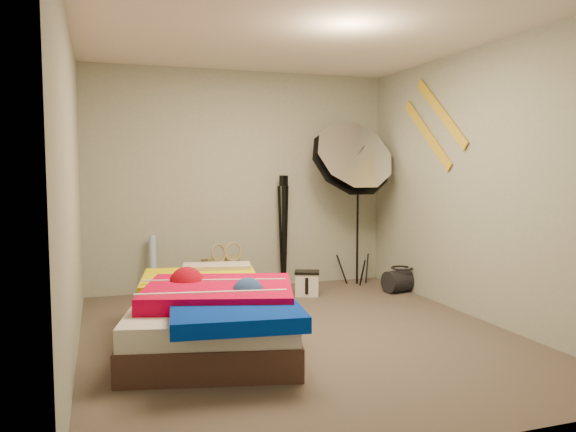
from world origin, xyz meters
name	(u,v)px	position (x,y,z in m)	size (l,w,h in m)	color
floor	(300,335)	(0.00, 0.00, 0.00)	(4.00, 4.00, 0.00)	brown
ceiling	(300,30)	(0.00, 0.00, 2.50)	(4.00, 4.00, 0.00)	silver
wall_back	(241,180)	(0.00, 2.00, 1.25)	(3.50, 3.50, 0.00)	#9FA393
wall_front	(441,199)	(0.00, -2.00, 1.25)	(3.50, 3.50, 0.00)	#9FA393
wall_left	(71,189)	(-1.75, 0.00, 1.25)	(4.00, 4.00, 0.00)	#9FA393
wall_right	(479,184)	(1.75, 0.00, 1.25)	(4.00, 4.00, 0.00)	#9FA393
tote_bag	(222,277)	(-0.31, 1.61, 0.22)	(0.43, 0.13, 0.43)	tan
wrapping_roll	(153,266)	(-1.03, 1.84, 0.33)	(0.08, 0.08, 0.67)	#4C85C6
camera_case	(307,284)	(0.57, 1.34, 0.12)	(0.25, 0.18, 0.25)	silver
duffel_bag	(402,281)	(1.65, 1.18, 0.12)	(0.25, 0.25, 0.40)	black
wall_stripe_upper	(441,113)	(1.73, 0.60, 1.95)	(0.02, 1.10, 0.10)	gold
wall_stripe_lower	(427,134)	(1.73, 0.85, 1.75)	(0.02, 1.10, 0.10)	gold
bed	(215,313)	(-0.72, -0.03, 0.26)	(1.59, 2.07, 0.52)	#442B24
photo_umbrella	(350,161)	(1.20, 1.61, 1.47)	(1.18, 0.87, 2.05)	black
camera_tripod	(284,223)	(0.48, 1.88, 0.75)	(0.09, 0.09, 1.31)	black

